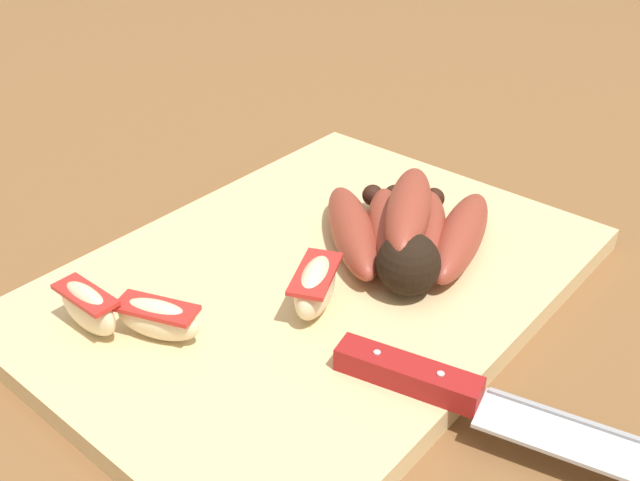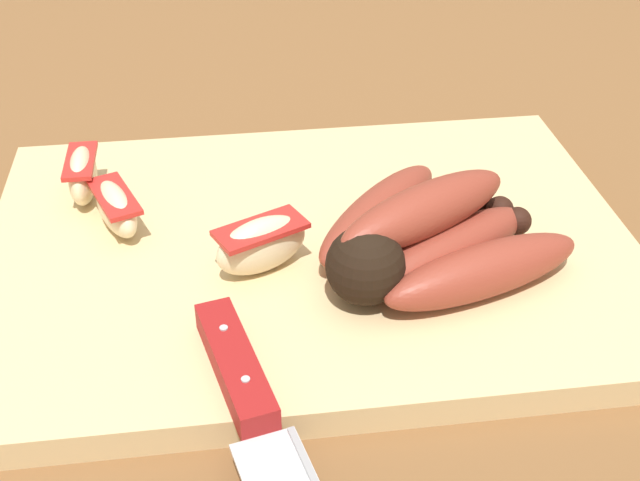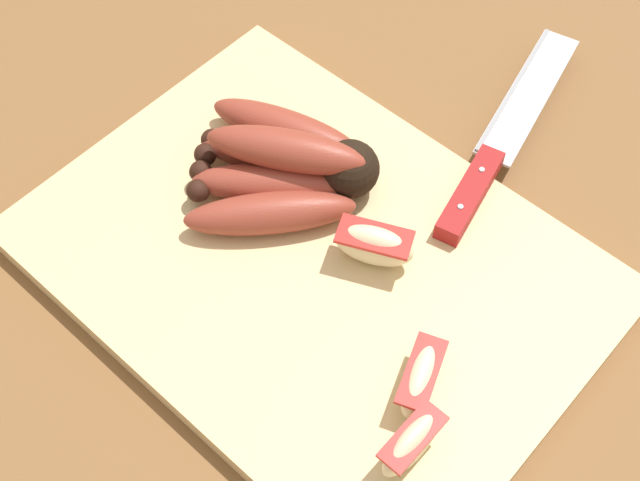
{
  "view_description": "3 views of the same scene",
  "coord_description": "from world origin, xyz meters",
  "px_view_note": "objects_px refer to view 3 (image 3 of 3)",
  "views": [
    {
      "loc": [
        -0.36,
        -0.32,
        0.36
      ],
      "look_at": [
        0.03,
        0.0,
        0.04
      ],
      "focal_mm": 40.43,
      "sensor_mm": 36.0,
      "label": 1
    },
    {
      "loc": [
        -0.04,
        -0.48,
        0.36
      ],
      "look_at": [
        0.02,
        -0.02,
        0.03
      ],
      "focal_mm": 46.51,
      "sensor_mm": 36.0,
      "label": 2
    },
    {
      "loc": [
        -0.25,
        0.28,
        0.62
      ],
      "look_at": [
        0.01,
        -0.01,
        0.04
      ],
      "focal_mm": 48.71,
      "sensor_mm": 36.0,
      "label": 3
    }
  ],
  "objects_px": {
    "apple_wedge_middle": "(421,377)",
    "apple_wedge_far": "(374,245)",
    "banana_bunch": "(286,166)",
    "chefs_knife": "(491,158)",
    "apple_wedge_near": "(412,443)"
  },
  "relations": [
    {
      "from": "chefs_knife",
      "to": "apple_wedge_middle",
      "type": "distance_m",
      "value": 0.23
    },
    {
      "from": "chefs_knife",
      "to": "banana_bunch",
      "type": "bearing_deg",
      "value": 49.32
    },
    {
      "from": "banana_bunch",
      "to": "chefs_knife",
      "type": "distance_m",
      "value": 0.18
    },
    {
      "from": "banana_bunch",
      "to": "chefs_knife",
      "type": "xyz_separation_m",
      "value": [
        -0.12,
        -0.14,
        -0.02
      ]
    },
    {
      "from": "apple_wedge_near",
      "to": "banana_bunch",
      "type": "bearing_deg",
      "value": -27.15
    },
    {
      "from": "apple_wedge_middle",
      "to": "apple_wedge_far",
      "type": "bearing_deg",
      "value": -32.88
    },
    {
      "from": "banana_bunch",
      "to": "apple_wedge_middle",
      "type": "height_order",
      "value": "banana_bunch"
    },
    {
      "from": "apple_wedge_middle",
      "to": "apple_wedge_far",
      "type": "distance_m",
      "value": 0.12
    },
    {
      "from": "chefs_knife",
      "to": "apple_wedge_middle",
      "type": "bearing_deg",
      "value": 112.44
    },
    {
      "from": "banana_bunch",
      "to": "apple_wedge_middle",
      "type": "distance_m",
      "value": 0.22
    },
    {
      "from": "banana_bunch",
      "to": "apple_wedge_near",
      "type": "xyz_separation_m",
      "value": [
        -0.23,
        0.12,
        -0.0
      ]
    },
    {
      "from": "banana_bunch",
      "to": "chefs_knife",
      "type": "relative_size",
      "value": 0.67
    },
    {
      "from": "apple_wedge_near",
      "to": "apple_wedge_middle",
      "type": "bearing_deg",
      "value": -58.83
    },
    {
      "from": "banana_bunch",
      "to": "chefs_knife",
      "type": "bearing_deg",
      "value": -130.68
    },
    {
      "from": "chefs_knife",
      "to": "apple_wedge_far",
      "type": "bearing_deg",
      "value": 85.46
    }
  ]
}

